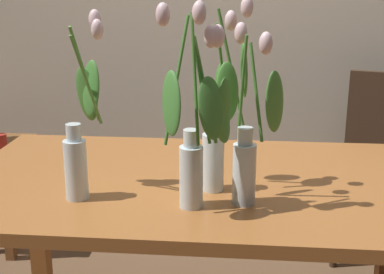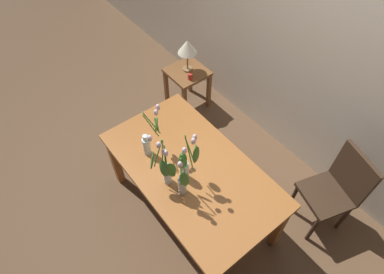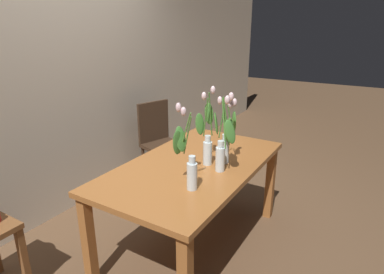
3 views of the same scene
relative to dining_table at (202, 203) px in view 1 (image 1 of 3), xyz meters
name	(u,v)px [view 1 (image 1 of 3)]	position (x,y,z in m)	size (l,w,h in m)	color
dining_table	(202,203)	(0.00, 0.00, 0.00)	(1.60, 0.90, 0.74)	#A3602D
tulip_vase_0	(246,144)	(0.14, -0.19, 0.27)	(0.20, 0.15, 0.52)	silver
tulip_vase_1	(220,130)	(0.06, -0.08, 0.28)	(0.14, 0.15, 0.58)	silver
tulip_vase_2	(81,138)	(-0.35, -0.17, 0.27)	(0.11, 0.18, 0.55)	silver
tulip_vase_3	(197,134)	(0.01, -0.25, 0.32)	(0.21, 0.18, 0.58)	silver
dining_chair	(383,156)	(0.84, 0.96, -0.12)	(0.50, 0.50, 0.93)	#382619
pillar_candle	(1,141)	(-1.08, 0.83, -0.06)	(0.06, 0.06, 0.07)	#B72D23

